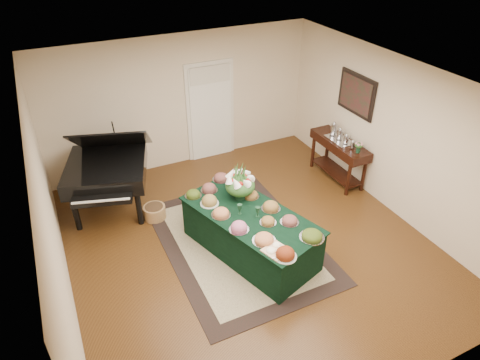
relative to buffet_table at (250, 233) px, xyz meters
name	(u,v)px	position (x,y,z in m)	size (l,w,h in m)	color
ground	(248,243)	(0.07, 0.20, -0.38)	(6.00, 6.00, 0.00)	black
area_rug	(238,242)	(-0.07, 0.27, -0.37)	(2.31, 3.24, 0.01)	black
kitchen_doorway	(211,112)	(0.67, 3.17, 0.65)	(1.05, 0.07, 2.10)	white
buffet_table	(250,233)	(0.00, 0.00, 0.00)	(1.67, 2.42, 0.74)	black
food_platters	(247,211)	(-0.03, 0.04, 0.42)	(1.46, 2.42, 0.13)	silver
cutting_board	(275,248)	(-0.06, -0.87, 0.41)	(0.39, 0.39, 0.10)	tan
green_goblets	(249,210)	(-0.04, -0.01, 0.46)	(0.29, 0.25, 0.18)	#143420
floral_centerpiece	(240,182)	(0.05, 0.46, 0.66)	(0.49, 0.49, 0.49)	#143420
grand_piano	(107,169)	(-1.71, 2.13, 0.45)	(1.79, 1.88, 1.66)	black
wicker_basket	(155,212)	(-1.12, 1.50, -0.26)	(0.38, 0.38, 0.24)	olive
mahogany_sideboard	(339,149)	(2.56, 1.21, 0.28)	(0.45, 1.39, 0.85)	black
tea_service	(341,135)	(2.56, 1.21, 0.58)	(0.34, 0.74, 0.30)	silver
pink_bouquet	(359,146)	(2.56, 0.69, 0.61)	(0.17, 0.17, 0.21)	#143420
wall_painting	(356,94)	(2.78, 1.21, 1.37)	(0.05, 0.95, 0.75)	black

